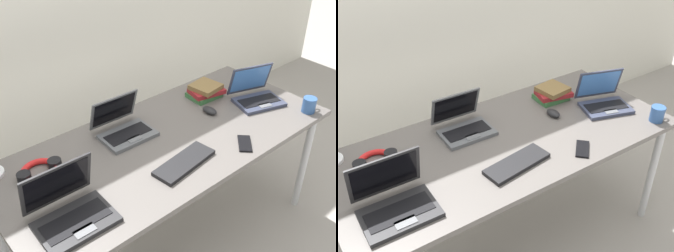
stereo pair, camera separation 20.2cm
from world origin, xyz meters
The scene contains 11 objects.
ground_plane centered at (0.00, 0.00, 0.00)m, with size 12.00×12.00×0.00m, color gray.
desk centered at (0.00, 0.00, 0.68)m, with size 1.80×0.80×0.74m.
laptop_front_left centered at (0.66, -0.04, 0.78)m, with size 0.33×0.31×0.20m.
laptop_front_right centered at (-0.66, -0.17, 0.79)m, with size 0.31×0.27×0.22m.
laptop_mid_desk centered at (-0.14, 0.19, 0.78)m, with size 0.28×0.26×0.20m.
external_keyboard centered at (-0.08, -0.21, 0.75)m, with size 0.33×0.12×0.02m, color black.
computer_mouse centered at (0.35, 0.04, 0.76)m, with size 0.06×0.10×0.03m, color black.
cell_phone centered at (0.26, -0.29, 0.74)m, with size 0.06×0.14×0.01m, color black.
headphones centered at (-0.62, 0.18, 0.76)m, with size 0.21×0.18×0.04m.
book_stack centered at (0.46, 0.19, 0.78)m, with size 0.22×0.18×0.08m.
coffee_mug centered at (0.79, -0.32, 0.78)m, with size 0.11×0.08×0.09m.
Camera 1 is at (-1.11, -1.28, 1.93)m, focal length 42.89 mm.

